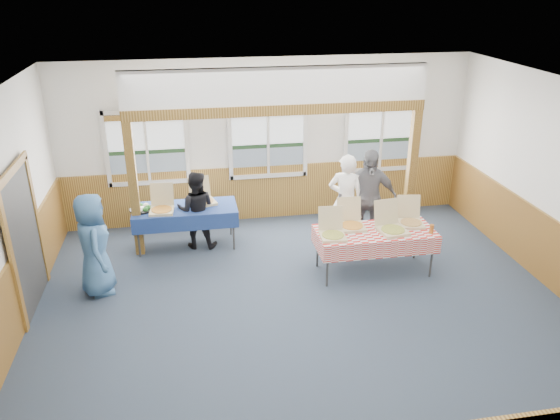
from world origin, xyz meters
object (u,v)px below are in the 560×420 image
object	(u,v)px
table_left	(185,210)
woman_black	(196,210)
table_right	(375,234)
person_grey	(367,198)
woman_white	(346,201)
man_blue	(94,245)

from	to	relation	value
table_left	woman_black	distance (m)	0.21
table_left	table_right	world-z (taller)	same
table_right	person_grey	bearing A→B (deg)	88.56
woman_white	woman_black	world-z (taller)	woman_white
man_blue	person_grey	xyz separation A→B (m)	(4.60, 0.86, 0.09)
person_grey	woman_white	bearing A→B (deg)	175.95
person_grey	woman_black	bearing A→B (deg)	178.30
woman_white	person_grey	distance (m)	0.39
table_left	man_blue	distance (m)	1.95
table_left	man_blue	xyz separation A→B (m)	(-1.38, -1.38, 0.12)
table_right	person_grey	world-z (taller)	person_grey
man_blue	person_grey	size ratio (longest dim) A/B	0.90
table_left	woman_white	world-z (taller)	woman_white
table_left	woman_white	distance (m)	2.88
man_blue	table_left	bearing A→B (deg)	-57.52
woman_black	man_blue	xyz separation A→B (m)	(-1.58, -1.31, 0.10)
person_grey	table_right	bearing A→B (deg)	-93.47
man_blue	woman_black	bearing A→B (deg)	-62.66
table_right	woman_white	xyz separation A→B (m)	(-0.19, 1.07, 0.16)
table_left	woman_white	size ratio (longest dim) A/B	1.07
table_left	person_grey	size ratio (longest dim) A/B	1.02
table_left	person_grey	world-z (taller)	person_grey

